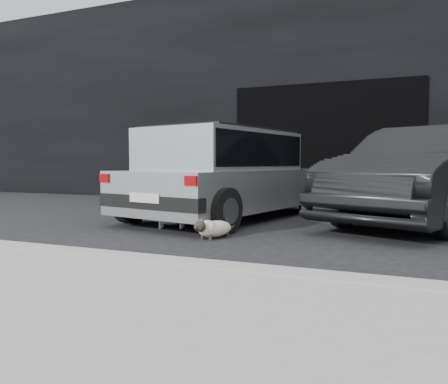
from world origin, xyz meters
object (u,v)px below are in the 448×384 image
at_px(second_car, 428,175).
at_px(cat_siamese, 212,229).
at_px(silver_hatchback, 226,170).
at_px(cat_white, 174,216).

relative_size(second_car, cat_siamese, 6.00).
bearing_deg(second_car, silver_hatchback, -147.00).
distance_m(cat_siamese, cat_white, 0.97).
bearing_deg(cat_siamese, second_car, -116.85).
xyz_separation_m(second_car, cat_white, (-3.20, -1.82, -0.55)).
bearing_deg(cat_white, cat_siamese, 40.62).
relative_size(cat_siamese, cat_white, 1.05).
height_order(second_car, cat_siamese, second_car).
height_order(silver_hatchback, cat_siamese, silver_hatchback).
xyz_separation_m(silver_hatchback, cat_white, (-0.26, -1.24, -0.60)).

